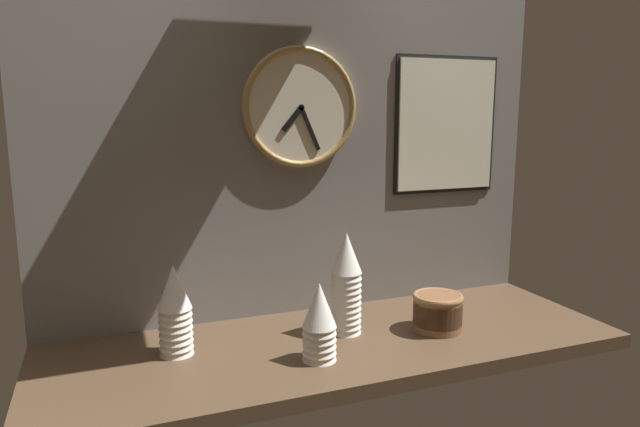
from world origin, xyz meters
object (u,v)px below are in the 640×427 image
(cup_stack_left, at_px, (175,310))
(menu_board, at_px, (446,125))
(cup_stack_center_right, at_px, (346,283))
(cup_stack_center, at_px, (319,322))
(wall_clock, at_px, (300,107))
(bowl_stack_right, at_px, (438,311))

(cup_stack_left, xyz_separation_m, menu_board, (0.93, 0.19, 0.46))
(cup_stack_left, relative_size, menu_board, 0.53)
(cup_stack_center_right, distance_m, menu_board, 0.66)
(cup_stack_center, relative_size, menu_board, 0.46)
(cup_stack_center_right, height_order, wall_clock, wall_clock)
(cup_stack_center_right, xyz_separation_m, menu_board, (0.45, 0.21, 0.43))
(cup_stack_left, xyz_separation_m, cup_stack_center, (0.34, -0.17, -0.02))
(cup_stack_center_right, distance_m, cup_stack_center, 0.20)
(menu_board, bearing_deg, wall_clock, -179.02)
(bowl_stack_right, bearing_deg, cup_stack_center, -170.49)
(wall_clock, bearing_deg, cup_stack_center_right, -72.89)
(cup_stack_left, relative_size, cup_stack_center_right, 0.82)
(wall_clock, bearing_deg, cup_stack_left, -156.27)
(cup_stack_center, relative_size, bowl_stack_right, 1.40)
(bowl_stack_right, xyz_separation_m, menu_board, (0.20, 0.29, 0.52))
(menu_board, bearing_deg, cup_stack_left, -168.47)
(wall_clock, bearing_deg, bowl_stack_right, -41.52)
(cup_stack_center_right, distance_m, bowl_stack_right, 0.28)
(bowl_stack_right, distance_m, menu_board, 0.63)
(cup_stack_center_right, height_order, cup_stack_center, cup_stack_center_right)
(cup_stack_left, distance_m, bowl_stack_right, 0.74)
(menu_board, bearing_deg, cup_stack_center_right, -154.83)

